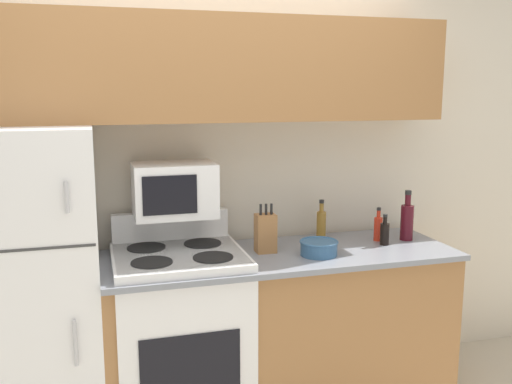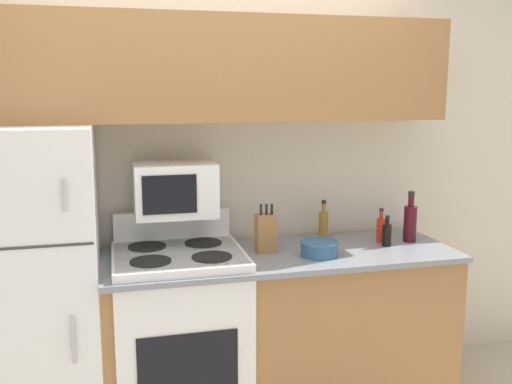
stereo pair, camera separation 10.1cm
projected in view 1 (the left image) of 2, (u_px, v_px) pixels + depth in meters
name	position (u px, v px, depth m)	size (l,w,h in m)	color
wall_back	(206.00, 177.00, 3.35)	(8.00, 0.05, 2.55)	beige
lower_cabinets	(280.00, 327.00, 3.24)	(1.94, 0.67, 0.89)	#9E6B3D
refrigerator	(29.00, 289.00, 2.83)	(0.68, 0.68, 1.61)	white
upper_cabinets	(212.00, 69.00, 3.05)	(2.62, 0.36, 0.56)	#9E6B3D
stove	(181.00, 334.00, 3.07)	(0.68, 0.65, 1.10)	white
microwave	(174.00, 190.00, 3.08)	(0.44, 0.31, 0.29)	white
knife_block	(266.00, 233.00, 3.13)	(0.11, 0.09, 0.27)	#9E6B3D
bowl	(319.00, 247.00, 3.09)	(0.21, 0.21, 0.08)	#335B84
bottle_soy_sauce	(385.00, 233.00, 3.29)	(0.05, 0.05, 0.18)	black
bottle_vinegar	(321.00, 224.00, 3.41)	(0.06, 0.06, 0.24)	olive
bottle_hot_sauce	(378.00, 228.00, 3.38)	(0.05, 0.05, 0.20)	red
bottle_wine_red	(407.00, 221.00, 3.39)	(0.08, 0.08, 0.30)	#470F19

